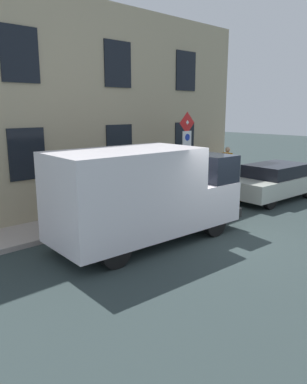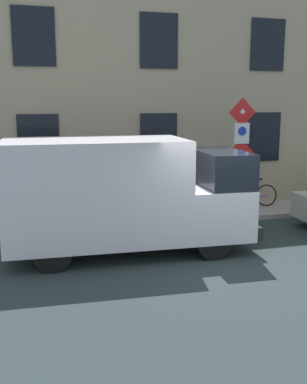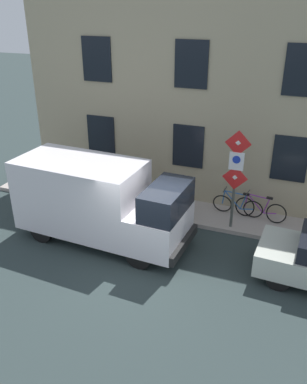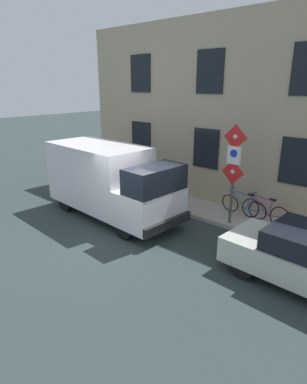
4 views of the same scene
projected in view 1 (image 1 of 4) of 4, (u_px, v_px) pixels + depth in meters
ground_plane at (216, 235)px, 10.45m from camera, size 80.00×80.00×0.00m
sidewalk_slab at (135, 209)px, 12.92m from camera, size 1.65×14.32×0.14m
building_facade at (112, 110)px, 13.02m from camera, size 0.75×12.32×6.84m
sign_post_stacked at (186, 147)px, 13.31m from camera, size 0.15×0.56×3.11m
delivery_van at (145, 193)px, 9.67m from camera, size 2.28×5.43×2.50m
parked_hatchback at (274, 181)px, 14.47m from camera, size 1.96×4.09×1.38m
bicycle_purple at (182, 185)px, 14.83m from camera, size 0.46×1.71×0.89m
bicycle_blue at (169, 187)px, 14.33m from camera, size 0.46×1.71×0.89m
pedestrian at (227, 165)px, 16.25m from camera, size 0.46×0.38×1.72m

